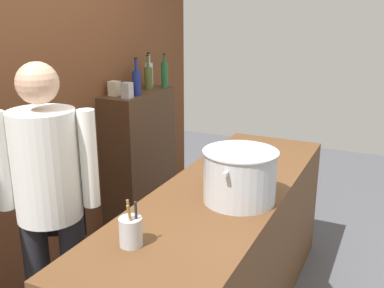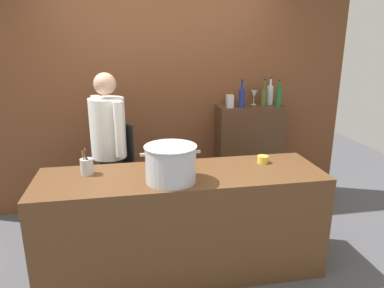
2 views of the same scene
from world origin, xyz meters
TOP-DOWN VIEW (x-y plane):
  - brick_back_panel at (0.00, 1.40)m, footprint 4.40×0.10m
  - prep_counter at (0.00, 0.00)m, footprint 2.35×0.70m
  - bar_cabinet at (0.99, 1.19)m, footprint 0.76×0.32m
  - chef at (-0.61, 0.74)m, footprint 0.41×0.47m
  - stockpot_large at (-0.11, -0.14)m, footprint 0.46×0.41m
  - utensil_crock at (-0.76, 0.13)m, footprint 0.10×0.10m
  - butter_jar at (0.75, 0.13)m, footprint 0.10×0.10m
  - wine_bottle_clear at (1.23, 1.21)m, footprint 0.07×0.07m
  - wine_bottle_olive at (1.14, 1.17)m, footprint 0.07×0.07m
  - wine_bottle_green at (1.28, 1.08)m, footprint 0.06×0.06m
  - wine_bottle_cobalt at (0.85, 1.11)m, footprint 0.07×0.07m
  - wine_glass_tall at (1.04, 1.23)m, footprint 0.08×0.08m
  - spice_tin_silver at (0.72, 1.11)m, footprint 0.07×0.07m
  - spice_tin_cream at (0.76, 1.27)m, footprint 0.08×0.08m

SIDE VIEW (x-z plane):
  - prep_counter at x=0.00m, z-range 0.00..0.90m
  - bar_cabinet at x=0.99m, z-range 0.00..1.21m
  - butter_jar at x=0.75m, z-range 0.90..0.96m
  - chef at x=-0.61m, z-range 0.13..1.79m
  - utensil_crock at x=-0.76m, z-range 0.86..1.08m
  - stockpot_large at x=-0.11m, z-range 0.90..1.19m
  - spice_tin_cream at x=0.76m, z-range 1.21..1.33m
  - spice_tin_silver at x=0.72m, z-range 1.21..1.34m
  - wine_bottle_olive at x=1.14m, z-range 1.17..1.47m
  - wine_bottle_cobalt at x=0.85m, z-range 1.17..1.48m
  - wine_bottle_clear at x=1.23m, z-range 1.18..1.49m
  - wine_bottle_green at x=1.28m, z-range 1.18..1.49m
  - wine_glass_tall at x=1.04m, z-range 1.25..1.42m
  - brick_back_panel at x=0.00m, z-range 0.00..3.00m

